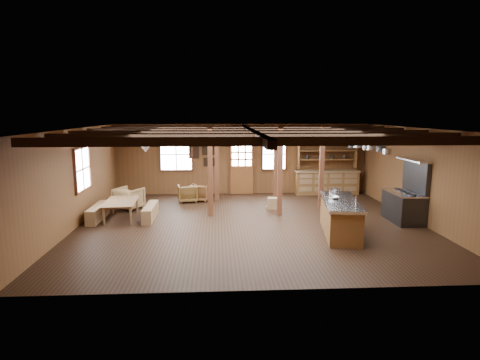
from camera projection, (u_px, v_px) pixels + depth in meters
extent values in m
cube|color=black|center=(251.00, 224.00, 11.85)|extent=(10.00, 9.00, 0.02)
cube|color=black|center=(251.00, 128.00, 11.38)|extent=(10.00, 9.00, 0.02)
cube|color=brown|center=(75.00, 179.00, 11.34)|extent=(0.02, 9.00, 2.80)
cube|color=brown|center=(419.00, 175.00, 11.90)|extent=(0.02, 9.00, 2.80)
cube|color=brown|center=(242.00, 159.00, 16.06)|extent=(10.00, 0.02, 2.80)
cube|color=brown|center=(272.00, 217.00, 7.18)|extent=(10.00, 0.02, 2.80)
cube|color=black|center=(266.00, 141.00, 7.96)|extent=(9.80, 0.12, 0.18)
cube|color=black|center=(259.00, 137.00, 9.44)|extent=(9.80, 0.12, 0.18)
cube|color=black|center=(253.00, 134.00, 10.91)|extent=(9.80, 0.12, 0.18)
cube|color=black|center=(249.00, 131.00, 12.39)|extent=(9.80, 0.12, 0.18)
cube|color=black|center=(245.00, 129.00, 13.87)|extent=(9.80, 0.12, 0.18)
cube|color=black|center=(243.00, 128.00, 15.15)|extent=(9.80, 0.12, 0.18)
cube|color=black|center=(251.00, 133.00, 11.40)|extent=(0.18, 8.82, 0.18)
cube|color=#432213|center=(210.00, 172.00, 12.54)|extent=(0.15, 0.15, 2.80)
cube|color=#432213|center=(217.00, 163.00, 14.71)|extent=(0.15, 0.15, 2.80)
cube|color=#432213|center=(280.00, 172.00, 12.66)|extent=(0.15, 0.15, 2.80)
cube|color=#432213|center=(276.00, 163.00, 14.84)|extent=(0.15, 0.15, 2.80)
cube|color=#432213|center=(322.00, 167.00, 13.73)|extent=(0.15, 0.15, 2.80)
cube|color=brown|center=(242.00, 180.00, 16.14)|extent=(0.90, 0.06, 1.10)
cube|color=#432213|center=(230.00, 168.00, 16.03)|extent=(0.06, 0.08, 2.10)
cube|color=#432213|center=(254.00, 168.00, 16.08)|extent=(0.06, 0.08, 2.10)
cube|color=#432213|center=(242.00, 141.00, 15.88)|extent=(1.02, 0.08, 0.06)
cube|color=white|center=(242.00, 156.00, 15.97)|extent=(0.84, 0.02, 0.90)
cube|color=white|center=(176.00, 155.00, 15.83)|extent=(1.20, 0.02, 1.20)
cube|color=#432213|center=(176.00, 155.00, 15.83)|extent=(1.32, 0.06, 1.32)
cube|color=white|center=(274.00, 154.00, 16.05)|extent=(0.90, 0.02, 1.20)
cube|color=#432213|center=(274.00, 154.00, 16.05)|extent=(1.02, 0.06, 1.32)
cube|color=white|center=(82.00, 169.00, 11.80)|extent=(0.02, 1.20, 1.20)
cube|color=#432213|center=(82.00, 169.00, 11.80)|extent=(0.14, 1.24, 1.32)
cube|color=beige|center=(209.00, 149.00, 15.87)|extent=(0.50, 0.03, 0.40)
cube|color=black|center=(209.00, 149.00, 15.86)|extent=(0.55, 0.02, 0.45)
cube|color=beige|center=(194.00, 152.00, 15.85)|extent=(0.35, 0.03, 0.45)
cube|color=black|center=(194.00, 152.00, 15.84)|extent=(0.40, 0.02, 0.50)
cube|color=beige|center=(209.00, 162.00, 15.95)|extent=(0.40, 0.03, 0.30)
cube|color=black|center=(209.00, 162.00, 15.94)|extent=(0.45, 0.02, 0.35)
cube|color=brown|center=(326.00, 183.00, 16.10)|extent=(2.50, 0.55, 0.90)
cube|color=brown|center=(327.00, 171.00, 16.00)|extent=(2.55, 0.60, 0.06)
cube|color=brown|center=(327.00, 159.00, 15.99)|extent=(2.30, 0.35, 0.04)
cube|color=brown|center=(327.00, 151.00, 15.93)|extent=(2.30, 0.35, 0.04)
cube|color=brown|center=(328.00, 142.00, 15.88)|extent=(2.30, 0.35, 0.04)
cube|color=brown|center=(299.00, 151.00, 15.87)|extent=(0.04, 0.35, 1.40)
cube|color=brown|center=(356.00, 150.00, 16.00)|extent=(0.04, 0.35, 1.40)
cylinder|color=#2D2D2F|center=(145.00, 137.00, 11.25)|extent=(0.02, 0.02, 0.45)
cone|color=white|center=(145.00, 148.00, 11.31)|extent=(0.36, 0.36, 0.22)
cylinder|color=#2D2D2F|center=(201.00, 133.00, 13.31)|extent=(0.02, 0.02, 0.45)
cone|color=white|center=(201.00, 143.00, 13.36)|extent=(0.36, 0.36, 0.22)
cylinder|color=#2D2D2F|center=(366.00, 136.00, 11.91)|extent=(0.04, 3.00, 0.04)
cylinder|color=#2D2D2F|center=(388.00, 144.00, 10.61)|extent=(0.01, 0.01, 0.26)
cylinder|color=silver|center=(387.00, 152.00, 10.65)|extent=(0.23, 0.23, 0.14)
cylinder|color=#2D2D2F|center=(381.00, 142.00, 10.94)|extent=(0.01, 0.01, 0.22)
cylinder|color=#2D2D2F|center=(381.00, 149.00, 10.97)|extent=(0.26, 0.26, 0.14)
cylinder|color=#2D2D2F|center=(371.00, 141.00, 11.26)|extent=(0.01, 0.01, 0.21)
cylinder|color=silver|center=(371.00, 147.00, 11.29)|extent=(0.20, 0.20, 0.14)
cylinder|color=#2D2D2F|center=(369.00, 140.00, 11.60)|extent=(0.01, 0.01, 0.18)
cylinder|color=#2D2D2F|center=(368.00, 145.00, 11.62)|extent=(0.23, 0.23, 0.14)
cylinder|color=#2D2D2F|center=(367.00, 141.00, 11.94)|extent=(0.01, 0.01, 0.26)
cylinder|color=silver|center=(366.00, 147.00, 11.97)|extent=(0.23, 0.23, 0.14)
cylinder|color=#2D2D2F|center=(361.00, 139.00, 12.26)|extent=(0.01, 0.01, 0.19)
cylinder|color=#2D2D2F|center=(361.00, 144.00, 12.29)|extent=(0.20, 0.20, 0.14)
cylinder|color=#2D2D2F|center=(359.00, 139.00, 12.60)|extent=(0.01, 0.01, 0.26)
cylinder|color=silver|center=(358.00, 145.00, 12.64)|extent=(0.27, 0.27, 0.14)
cylinder|color=#2D2D2F|center=(353.00, 139.00, 12.93)|extent=(0.01, 0.01, 0.30)
cylinder|color=#2D2D2F|center=(352.00, 146.00, 12.97)|extent=(0.25, 0.25, 0.14)
cylinder|color=#2D2D2F|center=(352.00, 138.00, 13.27)|extent=(0.01, 0.01, 0.26)
cylinder|color=silver|center=(352.00, 144.00, 13.30)|extent=(0.27, 0.27, 0.14)
cube|color=brown|center=(340.00, 219.00, 10.77)|extent=(1.17, 2.50, 0.86)
cube|color=silver|center=(341.00, 202.00, 10.70)|extent=(1.26, 2.61, 0.08)
cylinder|color=#2D2D2F|center=(348.00, 207.00, 10.11)|extent=(0.44, 0.44, 0.06)
cylinder|color=silver|center=(356.00, 201.00, 10.09)|extent=(0.03, 0.03, 0.30)
cube|color=brown|center=(274.00, 203.00, 13.62)|extent=(0.50, 0.41, 0.39)
cube|color=#2D2D2F|center=(403.00, 207.00, 12.04)|extent=(0.77, 1.44, 0.86)
cube|color=silver|center=(404.00, 193.00, 11.96)|extent=(0.79, 1.46, 0.04)
cube|color=#2D2D2F|center=(416.00, 176.00, 11.89)|extent=(0.12, 1.44, 0.96)
cube|color=silver|center=(413.00, 160.00, 11.81)|extent=(0.40, 1.53, 0.05)
imported|color=brown|center=(123.00, 210.00, 12.30)|extent=(1.03, 1.71, 0.58)
cube|color=brown|center=(98.00, 212.00, 12.27)|extent=(0.30, 1.60, 0.44)
cube|color=brown|center=(150.00, 212.00, 12.36)|extent=(0.29, 1.55, 0.43)
imported|color=brown|center=(188.00, 193.00, 14.69)|extent=(0.77, 0.79, 0.63)
imported|color=brown|center=(200.00, 193.00, 14.86)|extent=(0.78, 0.79, 0.62)
imported|color=olive|center=(129.00, 198.00, 13.58)|extent=(1.08, 1.09, 0.75)
cylinder|color=silver|center=(335.00, 192.00, 11.39)|extent=(0.29, 0.29, 0.17)
imported|color=silver|center=(334.00, 198.00, 10.82)|extent=(0.37, 0.37, 0.07)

